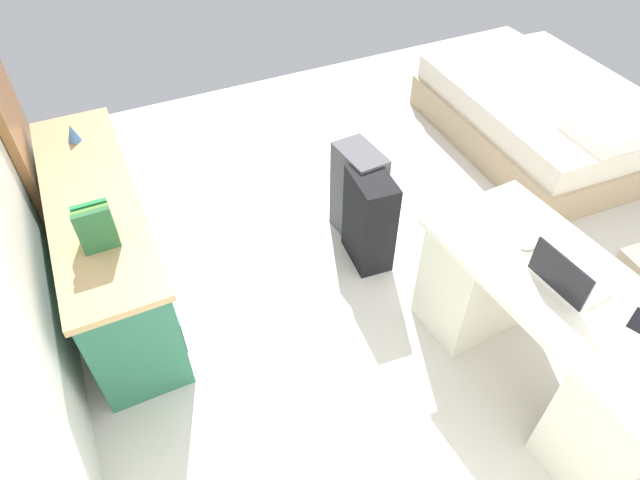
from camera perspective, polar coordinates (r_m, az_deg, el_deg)
ground_plane at (r=3.69m, az=13.37°, el=-2.22°), size 5.74×5.74×0.00m
door_wooden at (r=3.72m, az=-30.62°, el=12.83°), size 0.88×0.05×2.04m
desk at (r=2.96m, az=23.03°, el=-9.14°), size 1.47×0.73×0.74m
credenza at (r=3.42m, az=-21.51°, el=-0.30°), size 1.80×0.48×0.74m
bed at (r=4.92m, az=22.69°, el=12.03°), size 1.98×1.51×0.58m
suitcase_black at (r=3.41m, az=5.24°, el=2.18°), size 0.38×0.26×0.66m
suitcase_spare_grey at (r=3.58m, az=4.02°, el=4.87°), size 0.37×0.24×0.68m
laptop at (r=2.67m, az=24.58°, el=-3.69°), size 0.32×0.24×0.21m
computer_mouse at (r=2.81m, az=21.25°, el=-0.47°), size 0.07×0.10×0.03m
cell_phone_near_laptop at (r=2.70m, az=30.75°, el=-7.32°), size 0.11×0.15×0.01m
book_row at (r=2.80m, az=-22.68°, el=1.37°), size 0.15×0.17×0.24m
figurine_small at (r=3.64m, az=-24.76°, el=10.24°), size 0.08×0.08×0.11m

